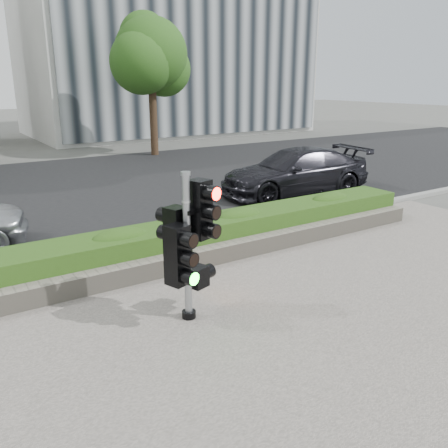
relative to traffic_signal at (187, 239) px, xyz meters
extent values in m
plane|color=#51514C|center=(1.03, -0.23, -1.27)|extent=(120.00, 120.00, 0.00)
cube|color=#9E9389|center=(1.03, -2.73, -1.25)|extent=(16.00, 11.00, 0.03)
cube|color=black|center=(1.03, 9.77, -1.26)|extent=(60.00, 13.00, 0.02)
cube|color=gray|center=(1.03, 2.92, -1.21)|extent=(60.00, 0.25, 0.12)
cube|color=gray|center=(1.03, 1.67, -1.07)|extent=(12.00, 0.32, 0.34)
cube|color=#4F8A2A|center=(1.03, 2.32, -0.90)|extent=(12.00, 1.00, 0.68)
cube|color=#B7B7B2|center=(12.03, 24.77, 4.73)|extent=(18.00, 10.00, 12.00)
cylinder|color=black|center=(6.53, 15.27, 0.53)|extent=(0.36, 0.36, 3.58)
sphere|color=#1A4413|center=(6.53, 15.27, 3.34)|extent=(3.33, 3.33, 3.33)
sphere|color=#1A4413|center=(7.30, 15.59, 2.70)|extent=(2.56, 2.56, 2.56)
sphere|color=#1A4413|center=(5.89, 14.89, 2.96)|extent=(2.82, 2.82, 2.82)
sphere|color=#1A4413|center=(6.53, 15.91, 4.11)|extent=(2.30, 2.30, 2.30)
cylinder|color=black|center=(-0.02, -0.04, -1.18)|extent=(0.21, 0.21, 0.11)
cylinder|color=gray|center=(-0.02, -0.04, -0.14)|extent=(0.11, 0.11, 2.18)
cylinder|color=gray|center=(-0.02, -0.04, 0.97)|extent=(0.14, 0.14, 0.05)
cube|color=#FF1107|center=(0.22, 0.01, 0.41)|extent=(0.35, 0.35, 0.87)
cube|color=#14E51E|center=(-0.24, -0.15, -0.15)|extent=(0.35, 0.35, 0.87)
cube|color=black|center=(-0.07, 0.20, 0.15)|extent=(0.35, 0.35, 0.60)
cube|color=orange|center=(0.19, 0.06, -0.65)|extent=(0.35, 0.35, 0.32)
imported|color=black|center=(6.74, 5.35, -0.54)|extent=(5.06, 2.49, 1.41)
camera|label=1|loc=(-3.07, -5.75, 2.21)|focal=38.00mm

